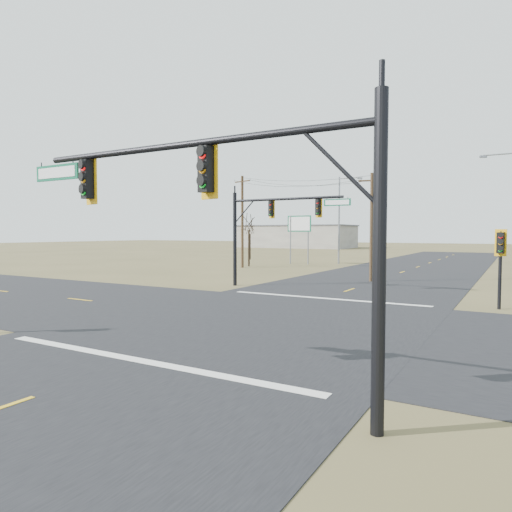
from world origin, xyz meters
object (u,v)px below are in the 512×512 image
at_px(mast_arm_far, 272,218).
at_px(streetlight_a, 512,206).
at_px(streetlight_c, 341,215).
at_px(highway_sign, 299,230).
at_px(pedestal_signal_ne, 500,250).
at_px(bare_tree_b, 250,228).
at_px(mast_arm_near, 210,193).
at_px(utility_pole_near, 371,225).
at_px(bare_tree_a, 249,222).
at_px(utility_pole_far, 242,220).

bearing_deg(mast_arm_far, streetlight_a, 72.27).
bearing_deg(streetlight_c, highway_sign, -172.29).
relative_size(pedestal_signal_ne, bare_tree_b, 0.71).
distance_m(mast_arm_near, utility_pole_near, 27.33).
xyz_separation_m(highway_sign, streetlight_c, (4.49, 2.40, 1.77)).
xyz_separation_m(pedestal_signal_ne, streetlight_c, (-18.23, 27.98, 3.00)).
height_order(mast_arm_far, bare_tree_a, mast_arm_far).
bearing_deg(streetlight_c, mast_arm_near, -94.59).
bearing_deg(utility_pole_near, streetlight_a, 47.96).
height_order(mast_arm_near, utility_pole_far, utility_pole_far).
distance_m(pedestal_signal_ne, streetlight_a, 20.59).
bearing_deg(highway_sign, mast_arm_far, -67.69).
distance_m(utility_pole_near, highway_sign, 20.72).
relative_size(mast_arm_near, streetlight_c, 0.97).
bearing_deg(highway_sign, bare_tree_b, 155.73).
xyz_separation_m(streetlight_a, streetlight_c, (-18.45, 7.63, -0.19)).
bearing_deg(highway_sign, bare_tree_a, -114.82).
height_order(utility_pole_far, streetlight_c, streetlight_c).
distance_m(utility_pole_near, bare_tree_a, 19.14).
relative_size(pedestal_signal_ne, bare_tree_a, 0.63).
xyz_separation_m(utility_pole_far, streetlight_a, (25.95, 3.24, 0.96)).
xyz_separation_m(pedestal_signal_ne, highway_sign, (-22.72, 25.57, 1.23)).
bearing_deg(mast_arm_near, pedestal_signal_ne, 85.69).
relative_size(mast_arm_far, pedestal_signal_ne, 2.17).
height_order(mast_arm_near, bare_tree_b, mast_arm_near).
bearing_deg(bare_tree_b, mast_arm_far, -56.71).
xyz_separation_m(mast_arm_far, bare_tree_a, (-11.93, 16.81, 0.23)).
bearing_deg(utility_pole_near, mast_arm_near, -81.76).
relative_size(utility_pole_far, bare_tree_b, 1.77).
relative_size(utility_pole_near, highway_sign, 1.43).
bearing_deg(streetlight_a, mast_arm_far, -152.79).
xyz_separation_m(pedestal_signal_ne, bare_tree_b, (-32.71, 30.53, 1.56)).
bearing_deg(utility_pole_far, mast_arm_near, -59.34).
bearing_deg(streetlight_c, bare_tree_b, 149.55).
bearing_deg(utility_pole_near, streetlight_c, 116.18).
bearing_deg(bare_tree_b, utility_pole_far, -62.55).
xyz_separation_m(mast_arm_near, streetlight_c, (-12.85, 45.22, 1.21)).
height_order(mast_arm_far, pedestal_signal_ne, mast_arm_far).
distance_m(utility_pole_near, streetlight_c, 20.32).
bearing_deg(streetlight_a, highway_sign, 142.69).
xyz_separation_m(mast_arm_far, streetlight_a, (14.34, 18.13, 1.29)).
bearing_deg(streetlight_c, utility_pole_far, -145.06).
xyz_separation_m(utility_pole_far, highway_sign, (3.02, 8.47, -1.00)).
height_order(utility_pole_far, bare_tree_b, utility_pole_far).
distance_m(mast_arm_far, utility_pole_near, 9.00).
bearing_deg(mast_arm_far, mast_arm_near, -45.20).
height_order(mast_arm_near, bare_tree_a, mast_arm_near).
relative_size(mast_arm_far, utility_pole_near, 1.03).
xyz_separation_m(utility_pole_near, highway_sign, (-13.43, 15.78, -0.24)).
height_order(bare_tree_a, bare_tree_b, bare_tree_a).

